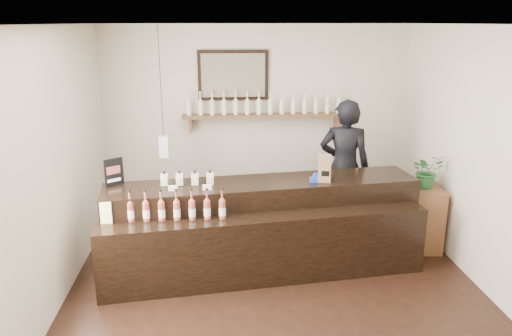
% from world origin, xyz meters
% --- Properties ---
extents(ground, '(5.00, 5.00, 0.00)m').
position_xyz_m(ground, '(0.00, 0.00, 0.00)').
color(ground, black).
rests_on(ground, ground).
extents(room_shell, '(5.00, 5.00, 5.00)m').
position_xyz_m(room_shell, '(0.00, 0.00, 1.70)').
color(room_shell, beige).
rests_on(room_shell, ground).
extents(back_wall_decor, '(2.66, 0.96, 1.69)m').
position_xyz_m(back_wall_decor, '(-0.14, 2.37, 1.75)').
color(back_wall_decor, brown).
rests_on(back_wall_decor, ground).
extents(counter, '(3.72, 1.40, 1.20)m').
position_xyz_m(counter, '(-0.08, 0.56, 0.48)').
color(counter, black).
rests_on(counter, ground).
extents(promo_sign, '(0.19, 0.15, 0.32)m').
position_xyz_m(promo_sign, '(-1.78, 0.69, 1.18)').
color(promo_sign, black).
rests_on(promo_sign, counter).
extents(paper_bag, '(0.16, 0.14, 0.32)m').
position_xyz_m(paper_bag, '(0.63, 0.65, 1.19)').
color(paper_bag, '#896042').
rests_on(paper_bag, counter).
extents(tape_dispenser, '(0.13, 0.06, 0.11)m').
position_xyz_m(tape_dispenser, '(0.53, 0.63, 1.07)').
color(tape_dispenser, blue).
rests_on(tape_dispenser, counter).
extents(side_cabinet, '(0.46, 0.60, 0.82)m').
position_xyz_m(side_cabinet, '(2.00, 0.94, 0.41)').
color(side_cabinet, brown).
rests_on(side_cabinet, ground).
extents(potted_plant, '(0.44, 0.40, 0.43)m').
position_xyz_m(potted_plant, '(2.00, 0.94, 1.04)').
color(potted_plant, '#245A2A').
rests_on(potted_plant, side_cabinet).
extents(shopkeeper, '(0.87, 0.69, 2.10)m').
position_xyz_m(shopkeeper, '(1.11, 1.55, 1.05)').
color(shopkeeper, black).
rests_on(shopkeeper, ground).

